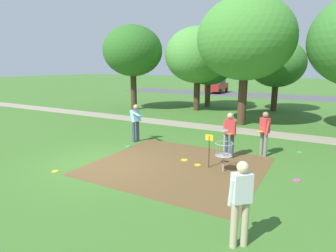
# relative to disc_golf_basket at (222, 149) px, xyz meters

# --- Properties ---
(ground_plane) EXTENTS (160.00, 160.00, 0.00)m
(ground_plane) POSITION_rel_disc_golf_basket_xyz_m (-3.92, -1.40, -0.75)
(ground_plane) COLOR #3D6B28
(dirt_tee_pad) EXTENTS (5.63, 5.09, 0.01)m
(dirt_tee_pad) POSITION_rel_disc_golf_basket_xyz_m (-1.49, -0.28, -0.75)
(dirt_tee_pad) COLOR brown
(dirt_tee_pad) RESTS_ON ground
(disc_golf_basket) EXTENTS (0.98, 0.58, 1.39)m
(disc_golf_basket) POSITION_rel_disc_golf_basket_xyz_m (0.00, 0.00, 0.00)
(disc_golf_basket) COLOR #9E9EA3
(disc_golf_basket) RESTS_ON ground
(player_foreground_watching) EXTENTS (0.96, 0.78, 1.71)m
(player_foreground_watching) POSITION_rel_disc_golf_basket_xyz_m (-4.59, 1.61, 0.23)
(player_foreground_watching) COLOR #384260
(player_foreground_watching) RESTS_ON ground
(player_throwing) EXTENTS (0.46, 0.45, 1.71)m
(player_throwing) POSITION_rel_disc_golf_basket_xyz_m (0.85, 2.33, 0.21)
(player_throwing) COLOR slate
(player_throwing) RESTS_ON ground
(player_waiting_left) EXTENTS (0.50, 0.44, 1.71)m
(player_waiting_left) POSITION_rel_disc_golf_basket_xyz_m (-0.22, 1.45, 0.21)
(player_waiting_left) COLOR #384260
(player_waiting_left) RESTS_ON ground
(player_waiting_right) EXTENTS (0.45, 0.45, 1.71)m
(player_waiting_right) POSITION_rel_disc_golf_basket_xyz_m (1.57, -3.64, 0.21)
(player_waiting_right) COLOR tan
(player_waiting_right) RESTS_ON ground
(frisbee_near_basket) EXTENTS (0.21, 0.21, 0.02)m
(frisbee_near_basket) POSITION_rel_disc_golf_basket_xyz_m (2.05, 3.46, -0.74)
(frisbee_near_basket) COLOR green
(frisbee_near_basket) RESTS_ON ground
(frisbee_by_tee) EXTENTS (0.22, 0.22, 0.02)m
(frisbee_by_tee) POSITION_rel_disc_golf_basket_xyz_m (2.24, 0.35, -0.74)
(frisbee_by_tee) COLOR #E53D99
(frisbee_by_tee) RESTS_ON ground
(frisbee_mid_grass) EXTENTS (0.23, 0.23, 0.02)m
(frisbee_mid_grass) POSITION_rel_disc_golf_basket_xyz_m (-0.90, 0.11, -0.74)
(frisbee_mid_grass) COLOR gold
(frisbee_mid_grass) RESTS_ON ground
(frisbee_far_left) EXTENTS (0.25, 0.25, 0.02)m
(frisbee_far_left) POSITION_rel_disc_golf_basket_xyz_m (-1.53, 0.36, -0.74)
(frisbee_far_left) COLOR gold
(frisbee_far_left) RESTS_ON ground
(frisbee_far_right) EXTENTS (0.22, 0.22, 0.02)m
(frisbee_far_right) POSITION_rel_disc_golf_basket_xyz_m (-4.43, 0.80, -0.74)
(frisbee_far_right) COLOR green
(frisbee_far_right) RESTS_ON ground
(frisbee_scattered_a) EXTENTS (0.25, 0.25, 0.02)m
(frisbee_scattered_a) POSITION_rel_disc_golf_basket_xyz_m (0.97, 2.78, -0.74)
(frisbee_scattered_a) COLOR green
(frisbee_scattered_a) RESTS_ON ground
(frisbee_scattered_b) EXTENTS (0.21, 0.21, 0.02)m
(frisbee_scattered_b) POSITION_rel_disc_golf_basket_xyz_m (-4.73, -2.72, -0.74)
(frisbee_scattered_b) COLOR gold
(frisbee_scattered_b) RESTS_ON ground
(tree_near_left) EXTENTS (4.50, 4.50, 6.41)m
(tree_near_left) POSITION_rel_disc_golf_basket_xyz_m (-10.44, 9.48, 3.72)
(tree_near_left) COLOR #422D1E
(tree_near_left) RESTS_ON ground
(tree_near_right) EXTENTS (4.88, 4.88, 6.24)m
(tree_near_right) POSITION_rel_disc_golf_basket_xyz_m (-5.93, 11.47, 3.40)
(tree_near_right) COLOR #422D1E
(tree_near_right) RESTS_ON ground
(tree_mid_left) EXTENTS (5.39, 5.39, 7.15)m
(tree_mid_left) POSITION_rel_disc_golf_basket_xyz_m (-1.47, 7.80, 4.09)
(tree_mid_left) COLOR #422D1E
(tree_mid_left) RESTS_ON ground
(tree_mid_center) EXTENTS (4.18, 4.18, 5.37)m
(tree_mid_center) POSITION_rel_disc_golf_basket_xyz_m (-5.96, 13.80, 2.82)
(tree_mid_center) COLOR #4C3823
(tree_mid_center) RESTS_ON ground
(tree_mid_right) EXTENTS (4.12, 4.12, 5.31)m
(tree_mid_right) POSITION_rel_disc_golf_basket_xyz_m (-0.69, 14.14, 2.78)
(tree_mid_right) COLOR #422D1E
(tree_mid_right) RESTS_ON ground
(parking_lot_strip) EXTENTS (36.00, 6.00, 0.01)m
(parking_lot_strip) POSITION_rel_disc_golf_basket_xyz_m (-3.92, 25.27, -0.75)
(parking_lot_strip) COLOR #4C4C51
(parking_lot_strip) RESTS_ON ground
(parked_car_leftmost) EXTENTS (2.07, 4.25, 1.84)m
(parked_car_leftmost) POSITION_rel_disc_golf_basket_xyz_m (-9.52, 25.99, 0.17)
(parked_car_leftmost) COLOR maroon
(parked_car_leftmost) RESTS_ON ground
(gravel_path) EXTENTS (40.00, 1.49, 0.00)m
(gravel_path) POSITION_rel_disc_golf_basket_xyz_m (-3.92, 6.14, -0.75)
(gravel_path) COLOR gray
(gravel_path) RESTS_ON ground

